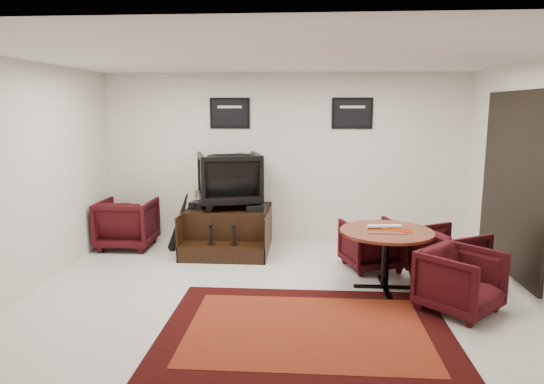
{
  "coord_description": "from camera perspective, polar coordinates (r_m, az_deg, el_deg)",
  "views": [
    {
      "loc": [
        0.36,
        -5.53,
        2.24
      ],
      "look_at": [
        -0.09,
        0.9,
        1.11
      ],
      "focal_mm": 32.0,
      "sensor_mm": 36.0,
      "label": 1
    }
  ],
  "objects": [
    {
      "name": "table_chair_corner",
      "position": [
        5.81,
        21.3,
        -9.4
      ],
      "size": [
        1.03,
        1.03,
        0.78
      ],
      "primitive_type": "imported",
      "rotation": [
        0.0,
        0.0,
        0.79
      ],
      "color": "black",
      "rests_on": "ground"
    },
    {
      "name": "shine_podium",
      "position": [
        7.78,
        -5.12,
        -4.5
      ],
      "size": [
        1.3,
        1.34,
        0.67
      ],
      "color": "black",
      "rests_on": "ground"
    },
    {
      "name": "table_chair_window",
      "position": [
        6.73,
        20.03,
        -6.69
      ],
      "size": [
        0.98,
        1.0,
        0.77
      ],
      "primitive_type": "imported",
      "rotation": [
        0.0,
        0.0,
        2.07
      ],
      "color": "black",
      "rests_on": "ground"
    },
    {
      "name": "table_chair_back",
      "position": [
        6.98,
        11.6,
        -5.8
      ],
      "size": [
        0.9,
        0.87,
        0.75
      ],
      "primitive_type": "imported",
      "rotation": [
        0.0,
        0.0,
        3.45
      ],
      "color": "black",
      "rests_on": "ground"
    },
    {
      "name": "room_shell",
      "position": [
        5.67,
        4.5,
        5.26
      ],
      "size": [
        6.02,
        5.02,
        2.81
      ],
      "color": "silver",
      "rests_on": "ground"
    },
    {
      "name": "table_clutter",
      "position": [
        6.14,
        14.02,
        -4.4
      ],
      "size": [
        0.56,
        0.37,
        0.01
      ],
      "color": "#E54A0C",
      "rests_on": "meeting_table"
    },
    {
      "name": "shoes_pair",
      "position": [
        7.76,
        -8.63,
        -1.48
      ],
      "size": [
        0.28,
        0.33,
        0.11
      ],
      "color": "black",
      "rests_on": "shine_podium"
    },
    {
      "name": "area_rug",
      "position": [
        5.14,
        4.06,
        -15.88
      ],
      "size": [
        2.94,
        2.21,
        0.01
      ],
      "color": "black",
      "rests_on": "ground"
    },
    {
      "name": "umbrella_black",
      "position": [
        7.76,
        -10.9,
        -3.86
      ],
      "size": [
        0.31,
        0.12,
        0.84
      ],
      "primitive_type": null,
      "color": "black",
      "rests_on": "ground"
    },
    {
      "name": "ground",
      "position": [
        5.98,
        0.27,
        -12.11
      ],
      "size": [
        6.0,
        6.0,
        0.0
      ],
      "primitive_type": "plane",
      "color": "beige",
      "rests_on": "ground"
    },
    {
      "name": "shine_chair",
      "position": [
        7.75,
        -5.05,
        1.84
      ],
      "size": [
        1.15,
        1.11,
        0.97
      ],
      "primitive_type": "imported",
      "rotation": [
        0.0,
        0.0,
        3.42
      ],
      "color": "black",
      "rests_on": "shine_podium"
    },
    {
      "name": "paper_roll",
      "position": [
        6.23,
        13.05,
        -3.97
      ],
      "size": [
        0.42,
        0.1,
        0.05
      ],
      "primitive_type": "cylinder",
      "rotation": [
        0.0,
        1.57,
        0.11
      ],
      "color": "silver",
      "rests_on": "meeting_table"
    },
    {
      "name": "armchair_side",
      "position": [
        8.17,
        -16.68,
        -3.28
      ],
      "size": [
        0.85,
        0.8,
        0.87
      ],
      "primitive_type": "imported",
      "rotation": [
        0.0,
        0.0,
        3.15
      ],
      "color": "black",
      "rests_on": "ground"
    },
    {
      "name": "polish_kit",
      "position": [
        7.4,
        -2.01,
        -1.98
      ],
      "size": [
        0.28,
        0.21,
        0.09
      ],
      "primitive_type": "cube",
      "rotation": [
        0.0,
        0.0,
        0.15
      ],
      "color": "black",
      "rests_on": "shine_podium"
    },
    {
      "name": "meeting_table",
      "position": [
        6.17,
        13.3,
        -5.23
      ],
      "size": [
        1.14,
        1.14,
        0.75
      ],
      "color": "#4B170A",
      "rests_on": "ground"
    },
    {
      "name": "umbrella_hooked",
      "position": [
        7.83,
        -10.86,
        -3.34
      ],
      "size": [
        0.35,
        0.13,
        0.94
      ],
      "primitive_type": null,
      "color": "black",
      "rests_on": "ground"
    }
  ]
}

